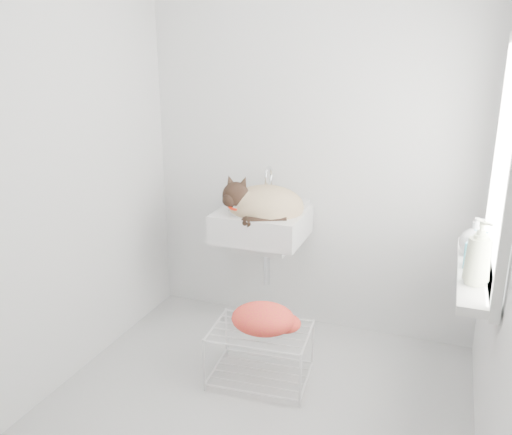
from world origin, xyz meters
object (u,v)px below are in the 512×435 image
(sink, at_px, (262,211))
(cat, at_px, (263,205))
(bottle_c, at_px, (473,255))
(wire_rack, at_px, (260,356))
(bottle_a, at_px, (474,283))
(bottle_b, at_px, (474,268))

(sink, distance_m, cat, 0.05)
(sink, xyz_separation_m, bottle_c, (1.24, -0.36, 0.00))
(bottle_c, bearing_deg, wire_rack, -170.18)
(wire_rack, bearing_deg, sink, 109.21)
(wire_rack, height_order, bottle_a, bottle_a)
(bottle_b, bearing_deg, bottle_a, -90.00)
(cat, height_order, bottle_a, cat)
(cat, distance_m, wire_rack, 0.92)
(wire_rack, distance_m, bottle_a, 1.28)
(wire_rack, bearing_deg, bottle_b, 0.04)
(bottle_b, bearing_deg, cat, 157.14)
(sink, height_order, bottle_c, sink)
(cat, xyz_separation_m, bottle_a, (1.23, -0.71, -0.04))
(sink, relative_size, bottle_c, 2.90)
(bottle_a, bearing_deg, cat, 150.24)
(sink, bearing_deg, cat, -59.18)
(sink, xyz_separation_m, bottle_b, (1.24, -0.54, 0.00))
(sink, bearing_deg, wire_rack, -70.79)
(bottle_b, xyz_separation_m, bottle_c, (0.00, 0.18, 0.00))
(sink, height_order, bottle_b, sink)
(cat, xyz_separation_m, wire_rack, (0.18, -0.52, -0.74))
(cat, bearing_deg, bottle_c, -24.95)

